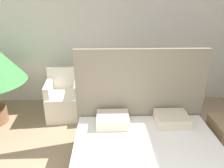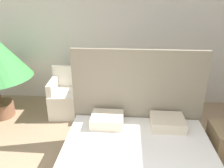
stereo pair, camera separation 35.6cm
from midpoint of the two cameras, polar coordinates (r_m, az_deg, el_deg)
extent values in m
cube|color=silver|center=(4.48, -4.97, 13.06)|extent=(10.00, 0.06, 2.90)
cube|color=gray|center=(3.20, 4.22, -4.01)|extent=(1.86, 0.06, 1.50)
cube|color=beige|center=(3.05, -3.20, -9.41)|extent=(0.44, 0.38, 0.14)
cube|color=beige|center=(3.14, 12.17, -8.99)|extent=(0.44, 0.38, 0.14)
cube|color=silver|center=(4.28, -14.65, -5.30)|extent=(0.67, 0.69, 0.47)
cube|color=silver|center=(4.37, -14.74, 1.62)|extent=(0.63, 0.11, 0.42)
cube|color=silver|center=(4.19, -18.65, -1.25)|extent=(0.15, 0.58, 0.22)
cube|color=silver|center=(4.11, -11.50, -0.97)|extent=(0.15, 0.58, 0.22)
cube|color=silver|center=(4.17, -1.38, -5.29)|extent=(0.70, 0.71, 0.47)
cube|color=silver|center=(4.25, -1.95, 1.80)|extent=(0.63, 0.14, 0.42)
cube|color=silver|center=(4.00, -5.14, -1.22)|extent=(0.17, 0.58, 0.22)
cube|color=silver|center=(4.06, 2.24, -0.76)|extent=(0.17, 0.58, 0.22)
cylinder|color=brown|center=(4.22, -8.07, -5.13)|extent=(0.29, 0.29, 0.47)
camera|label=1|loc=(0.18, -92.86, -1.19)|focal=35.00mm
camera|label=2|loc=(0.18, 87.14, 1.19)|focal=35.00mm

